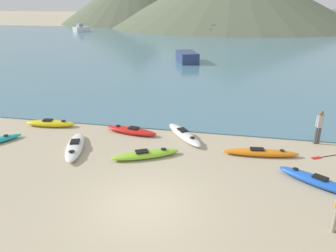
% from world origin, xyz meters
% --- Properties ---
extents(ground_plane, '(400.00, 400.00, 0.00)m').
position_xyz_m(ground_plane, '(0.00, 0.00, 0.00)').
color(ground_plane, tan).
extents(bay_water, '(160.00, 70.00, 0.06)m').
position_xyz_m(bay_water, '(0.00, 42.04, 0.03)').
color(bay_water, teal).
rests_on(bay_water, ground_plane).
extents(kayak_on_sand_0, '(1.79, 3.39, 0.39)m').
position_xyz_m(kayak_on_sand_0, '(-4.41, 3.73, 0.17)').
color(kayak_on_sand_0, white).
rests_on(kayak_on_sand_0, ground_plane).
extents(kayak_on_sand_1, '(3.47, 0.91, 0.35)m').
position_xyz_m(kayak_on_sand_1, '(4.20, 4.87, 0.16)').
color(kayak_on_sand_1, orange).
rests_on(kayak_on_sand_1, ground_plane).
extents(kayak_on_sand_2, '(3.10, 2.07, 0.35)m').
position_xyz_m(kayak_on_sand_2, '(-0.92, 3.63, 0.15)').
color(kayak_on_sand_2, '#8CCC2D').
rests_on(kayak_on_sand_2, ground_plane).
extents(kayak_on_sand_3, '(2.84, 2.22, 0.40)m').
position_xyz_m(kayak_on_sand_3, '(6.13, 2.69, 0.18)').
color(kayak_on_sand_3, blue).
rests_on(kayak_on_sand_3, ground_plane).
extents(kayak_on_sand_4, '(3.00, 1.22, 0.37)m').
position_xyz_m(kayak_on_sand_4, '(-2.40, 6.24, 0.16)').
color(kayak_on_sand_4, red).
rests_on(kayak_on_sand_4, ground_plane).
extents(kayak_on_sand_7, '(2.88, 0.98, 0.40)m').
position_xyz_m(kayak_on_sand_7, '(-7.21, 6.34, 0.18)').
color(kayak_on_sand_7, yellow).
rests_on(kayak_on_sand_7, ground_plane).
extents(kayak_on_sand_8, '(2.53, 3.14, 0.39)m').
position_xyz_m(kayak_on_sand_8, '(0.43, 6.27, 0.17)').
color(kayak_on_sand_8, white).
rests_on(kayak_on_sand_8, ground_plane).
extents(person_near_waterline, '(0.35, 0.25, 1.72)m').
position_xyz_m(person_near_waterline, '(6.99, 6.83, 0.99)').
color(person_near_waterline, '#4C4C4C').
rests_on(person_near_waterline, ground_plane).
extents(moored_boat_2, '(3.18, 4.26, 1.16)m').
position_xyz_m(moored_boat_2, '(-2.69, 28.01, 0.64)').
color(moored_boat_2, navy).
rests_on(moored_boat_2, bay_water).
extents(moored_boat_3, '(1.62, 5.33, 2.18)m').
position_xyz_m(moored_boat_3, '(-2.35, 60.45, 0.82)').
color(moored_boat_3, black).
rests_on(moored_boat_3, bay_water).
extents(moored_boat_4, '(3.39, 3.84, 1.80)m').
position_xyz_m(moored_boat_4, '(-31.99, 61.95, 0.69)').
color(moored_boat_4, white).
rests_on(moored_boat_4, bay_water).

